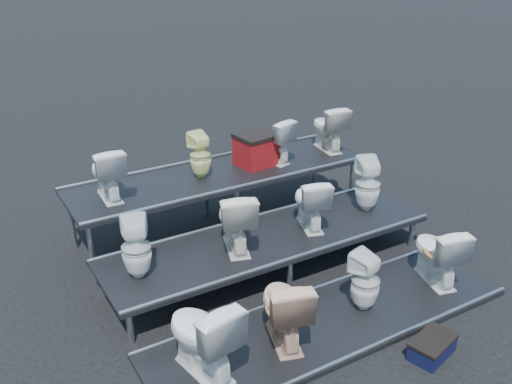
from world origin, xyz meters
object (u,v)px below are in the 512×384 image
toilet_7 (368,184)px  toilet_5 (235,219)px  toilet_10 (272,140)px  red_crate (258,151)px  toilet_4 (136,248)px  step_stool (432,348)px  toilet_8 (107,172)px  toilet_1 (284,308)px  toilet_6 (310,202)px  toilet_11 (328,127)px  toilet_2 (365,281)px  toilet_0 (202,335)px  toilet_9 (200,155)px  toilet_3 (437,253)px

toilet_7 → toilet_5: bearing=21.8°
toilet_10 → red_crate: size_ratio=1.15×
toilet_4 → step_stool: size_ratio=1.47×
toilet_4 → toilet_8: 1.36m
toilet_1 → toilet_6: size_ratio=1.16×
toilet_7 → toilet_11: 1.39m
toilet_8 → toilet_10: bearing=-177.2°
toilet_10 → toilet_2: bearing=66.0°
toilet_6 → toilet_11: size_ratio=0.98×
toilet_2 → toilet_10: bearing=-112.5°
toilet_0 → toilet_6: size_ratio=1.23×
toilet_9 → toilet_10: 1.14m
toilet_1 → toilet_5: size_ratio=1.04×
toilet_4 → toilet_11: bearing=-144.0°
toilet_4 → red_crate: size_ratio=1.26×
toilet_4 → toilet_6: 2.29m
toilet_11 → toilet_8: bearing=8.2°
toilet_5 → toilet_11: 2.68m
toilet_5 → red_crate: 1.72m
toilet_2 → toilet_11: 3.06m
toilet_2 → red_crate: size_ratio=1.24×
step_stool → toilet_11: bearing=54.8°
toilet_3 → toilet_8: toilet_8 is taller
toilet_2 → toilet_10: (0.40, 2.60, 0.78)m
toilet_0 → step_stool: size_ratio=1.74×
toilet_8 → toilet_5: bearing=132.9°
toilet_2 → toilet_10: toilet_10 is taller
toilet_1 → red_crate: 2.96m
toilet_6 → step_stool: bearing=106.7°
toilet_1 → toilet_10: size_ratio=1.22×
toilet_6 → toilet_7: (0.95, 0.00, 0.03)m
toilet_5 → red_crate: red_crate is taller
toilet_1 → toilet_11: 3.67m
toilet_9 → step_stool: (0.86, -3.51, -1.09)m
toilet_9 → step_stool: toilet_9 is taller
toilet_0 → toilet_8: (-0.02, 2.60, 0.72)m
toilet_3 → toilet_10: size_ratio=1.17×
toilet_9 → toilet_7: bearing=141.0°
toilet_2 → toilet_7: 1.76m
toilet_8 → toilet_7: bearing=160.1°
toilet_1 → toilet_5: toilet_5 is taller
toilet_9 → toilet_2: bearing=102.0°
toilet_2 → toilet_11: toilet_11 is taller
toilet_8 → red_crate: bearing=-176.8°
toilet_8 → step_stool: size_ratio=1.40×
toilet_7 → step_stool: toilet_7 is taller
toilet_3 → toilet_10: toilet_10 is taller
red_crate → toilet_0: bearing=-136.8°
toilet_11 → red_crate: bearing=7.5°
toilet_3 → toilet_4: (-3.24, 1.30, 0.38)m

